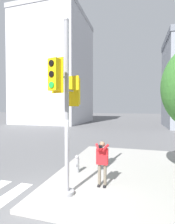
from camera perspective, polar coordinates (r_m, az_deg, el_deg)
name	(u,v)px	position (r m, az deg, el deg)	size (l,w,h in m)	color
ground_plane	(37,207)	(5.93, -16.30, -27.64)	(160.00, 160.00, 0.00)	#5B5B5E
sidewalk_corner	(154,174)	(8.39, 21.00, -18.25)	(8.00, 8.00, 0.12)	#9E9B96
traffic_signal_pole	(66,101)	(5.52, -6.97, 3.74)	(0.57, 1.43, 5.54)	#939399
person_photographer	(102,160)	(6.36, 4.82, -15.20)	(0.50, 0.53, 1.57)	black
fire_hydrant	(77,164)	(7.74, -3.47, -16.52)	(0.19, 0.25, 0.74)	#99999E
building_left	(55,70)	(35.19, -10.46, 13.29)	(11.88, 13.20, 20.10)	#BCBCC1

